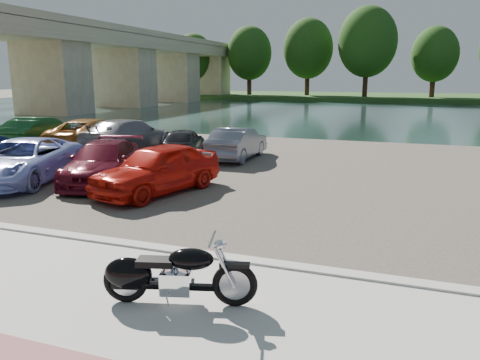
{
  "coord_description": "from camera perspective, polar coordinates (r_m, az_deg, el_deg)",
  "views": [
    {
      "loc": [
        3.36,
        -5.7,
        3.44
      ],
      "look_at": [
        -0.23,
        4.23,
        1.1
      ],
      "focal_mm": 35.0,
      "sensor_mm": 36.0,
      "label": 1
    }
  ],
  "objects": [
    {
      "name": "car_7",
      "position": [
        22.03,
        -13.45,
        5.29
      ],
      "size": [
        2.41,
        5.38,
        1.53
      ],
      "primitive_type": "imported",
      "rotation": [
        0.0,
        0.0,
        3.09
      ],
      "color": "gray",
      "rests_on": "parking_lot"
    },
    {
      "name": "parking_lot",
      "position": [
        17.38,
        8.34,
        1.01
      ],
      "size": [
        60.0,
        18.0,
        0.04
      ],
      "primitive_type": "cube",
      "color": "#423D35",
      "rests_on": "ground"
    },
    {
      "name": "far_trees",
      "position": [
        71.62,
        21.4,
        14.92
      ],
      "size": [
        70.25,
        10.68,
        12.52
      ],
      "color": "#331D12",
      "rests_on": "far_bank"
    },
    {
      "name": "car_3",
      "position": [
        15.94,
        -16.29,
        2.1
      ],
      "size": [
        3.17,
        4.9,
        1.32
      ],
      "primitive_type": "imported",
      "rotation": [
        0.0,
        0.0,
        0.31
      ],
      "color": "#570C1B",
      "rests_on": "parking_lot"
    },
    {
      "name": "car_5",
      "position": [
        24.8,
        -23.2,
        5.36
      ],
      "size": [
        2.13,
        4.72,
        1.5
      ],
      "primitive_type": "imported",
      "rotation": [
        0.0,
        0.0,
        3.26
      ],
      "color": "#113E1B",
      "rests_on": "parking_lot"
    },
    {
      "name": "ground",
      "position": [
        7.46,
        -9.76,
        -15.17
      ],
      "size": [
        200.0,
        200.0,
        0.0
      ],
      "primitive_type": "plane",
      "color": "#595447",
      "rests_on": "ground"
    },
    {
      "name": "car_4",
      "position": [
        14.09,
        -10.03,
        1.39
      ],
      "size": [
        2.82,
        4.61,
        1.47
      ],
      "primitive_type": "imported",
      "rotation": [
        0.0,
        0.0,
        -0.27
      ],
      "color": "red",
      "rests_on": "parking_lot"
    },
    {
      "name": "river",
      "position": [
        45.96,
        15.78,
        7.75
      ],
      "size": [
        120.0,
        40.0,
        0.0
      ],
      "primitive_type": "cube",
      "color": "black",
      "rests_on": "ground"
    },
    {
      "name": "motorcycle",
      "position": [
        7.18,
        -9.13,
        -11.31
      ],
      "size": [
        2.28,
        0.96,
        1.05
      ],
      "rotation": [
        0.0,
        0.0,
        0.27
      ],
      "color": "black",
      "rests_on": "promenade"
    },
    {
      "name": "promenade",
      "position": [
        6.7,
        -14.21,
        -18.32
      ],
      "size": [
        60.0,
        6.0,
        0.1
      ],
      "primitive_type": "cube",
      "color": "#BBB9B0",
      "rests_on": "ground"
    },
    {
      "name": "far_bank",
      "position": [
        77.84,
        17.65,
        9.62
      ],
      "size": [
        120.0,
        24.0,
        0.6
      ],
      "primitive_type": "cube",
      "color": "#264719",
      "rests_on": "ground"
    },
    {
      "name": "car_6",
      "position": [
        23.72,
        -17.71,
        5.43
      ],
      "size": [
        3.14,
        5.51,
        1.45
      ],
      "primitive_type": "imported",
      "rotation": [
        0.0,
        0.0,
        3.29
      ],
      "color": "#A66726",
      "rests_on": "parking_lot"
    },
    {
      "name": "car_9",
      "position": [
        19.68,
        -0.3,
        4.51
      ],
      "size": [
        1.42,
        4.04,
        1.33
      ],
      "primitive_type": "imported",
      "rotation": [
        0.0,
        0.0,
        3.15
      ],
      "color": "slate",
      "rests_on": "parking_lot"
    },
    {
      "name": "car_8",
      "position": [
        20.61,
        -6.89,
        4.64
      ],
      "size": [
        2.27,
        3.85,
        1.23
      ],
      "primitive_type": "imported",
      "rotation": [
        0.0,
        0.0,
        3.38
      ],
      "color": "black",
      "rests_on": "parking_lot"
    },
    {
      "name": "kerb",
      "position": [
        9.06,
        -3.47,
        -9.38
      ],
      "size": [
        60.0,
        0.3,
        0.14
      ],
      "primitive_type": "cube",
      "color": "#BBB9B0",
      "rests_on": "ground"
    },
    {
      "name": "car_2",
      "position": [
        16.88,
        -24.94,
        2.14
      ],
      "size": [
        3.61,
        5.51,
        1.41
      ],
      "primitive_type": "imported",
      "rotation": [
        0.0,
        0.0,
        0.27
      ],
      "color": "#9FACE8",
      "rests_on": "parking_lot"
    },
    {
      "name": "bridge",
      "position": [
        56.31,
        -14.43,
        14.24
      ],
      "size": [
        7.0,
        56.0,
        8.55
      ],
      "color": "tan",
      "rests_on": "ground"
    }
  ]
}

